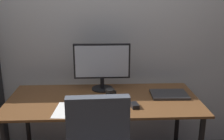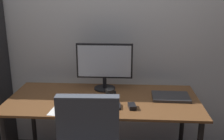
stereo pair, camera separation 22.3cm
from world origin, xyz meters
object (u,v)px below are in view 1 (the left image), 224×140
Objects in this scene: monitor at (102,64)px; coffee_mug at (110,94)px; keyboard at (105,106)px; mouse at (135,105)px; desk at (103,107)px; laptop at (169,94)px.

monitor reaches higher than coffee_mug.
coffee_mug is at bearing -74.76° from monitor.
keyboard is (0.02, -0.42, -0.24)m from monitor.
monitor is at bearing 111.02° from mouse.
laptop reaches higher than desk.
mouse reaches higher than desk.
coffee_mug is (-0.19, 0.18, 0.03)m from mouse.
keyboard is at bearing -87.47° from monitor.
coffee_mug reaches higher than mouse.
monitor is 5.43× the size of mouse.
desk is 5.68× the size of keyboard.
monitor reaches higher than mouse.
coffee_mug is (0.05, 0.17, 0.04)m from keyboard.
mouse is at bearing -43.40° from coffee_mug.
mouse is at bearing -58.79° from monitor.
monitor is 0.32m from coffee_mug.
desk is 0.14m from coffee_mug.
desk is 3.16× the size of monitor.
coffee_mug reaches higher than keyboard.
coffee_mug is 0.53m from laptop.
monitor is (-0.01, 0.23, 0.33)m from desk.
keyboard is 0.18m from coffee_mug.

